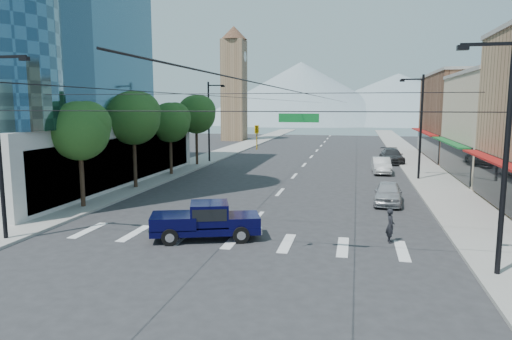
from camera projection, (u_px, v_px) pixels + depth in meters
The scene contains 19 objects.
ground at pixel (229, 250), 20.50m from camera, with size 160.00×160.00×0.00m, color #28282B.
sidewalk_left at pixel (224, 152), 61.72m from camera, with size 4.00×120.00×0.15m, color gray.
sidewalk_right at pixel (410, 157), 56.60m from camera, with size 4.00×120.00×0.15m, color gray.
shop_far at pixel (482, 117), 54.20m from camera, with size 12.00×18.00×10.00m, color brown.
clock_tower at pixel (234, 82), 82.45m from camera, with size 4.80×4.80×20.40m.
mountain_left at pixel (301, 92), 167.15m from camera, with size 80.00×80.00×22.00m, color gray.
mountain_right at pixel (398, 98), 169.63m from camera, with size 90.00×90.00×18.00m, color gray.
tree_near at pixel (82, 129), 28.05m from camera, with size 3.65×3.64×6.71m.
tree_midnear at pixel (135, 116), 34.73m from camera, with size 4.09×4.09×7.52m.
tree_midfar at pixel (172, 121), 41.58m from camera, with size 3.65×3.64×6.71m.
tree_far at pixel (198, 113), 48.27m from camera, with size 4.09×4.09×7.52m.
signal_rig at pixel (226, 149), 18.84m from camera, with size 21.80×0.20×9.00m.
lamp_pole_nw at pixel (210, 119), 51.08m from camera, with size 2.00×0.25×9.00m.
lamp_pole_ne at pixel (419, 123), 38.80m from camera, with size 2.00×0.25×9.00m.
pickup_truck at pixel (205, 220), 22.06m from camera, with size 5.60×3.46×1.79m.
pedestrian at pixel (390, 226), 21.50m from camera, with size 0.59×0.39×1.63m, color black.
parked_car_near at pixel (388, 193), 29.89m from camera, with size 1.74×4.32×1.47m, color #B0B0B5.
parked_car_mid at pixel (381, 165), 43.37m from camera, with size 1.60×4.58×1.51m, color silver.
parked_car_far at pixel (392, 156), 50.85m from camera, with size 2.23×5.50×1.60m, color #2F2F31.
Camera 1 is at (5.45, -19.06, 6.46)m, focal length 32.00 mm.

